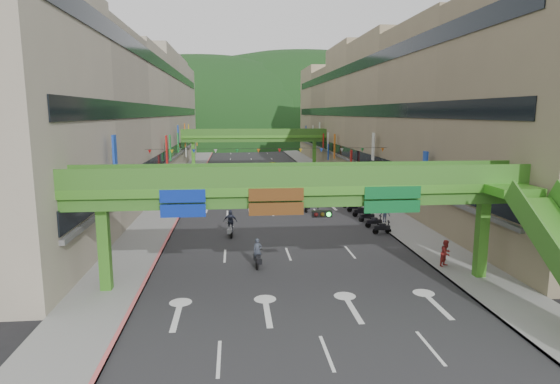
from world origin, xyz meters
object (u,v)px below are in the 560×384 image
(car_silver, at_px, (218,192))
(car_yellow, at_px, (273,166))
(pedestrian_red, at_px, (446,255))
(scooter_rider_near, at_px, (258,254))
(overpass_near, at_px, (319,199))
(scooter_rider_mid, at_px, (306,201))

(car_silver, xyz_separation_m, car_yellow, (8.85, 27.52, -0.02))
(car_silver, xyz_separation_m, pedestrian_red, (15.47, -27.00, 0.17))
(car_yellow, bearing_deg, scooter_rider_near, -99.99)
(car_yellow, bearing_deg, car_silver, -111.91)
(scooter_rider_near, xyz_separation_m, car_yellow, (5.50, 53.11, -0.20))
(car_silver, relative_size, pedestrian_red, 2.44)
(overpass_near, distance_m, scooter_rider_near, 6.74)
(scooter_rider_mid, bearing_deg, scooter_rider_near, -109.03)
(overpass_near, xyz_separation_m, car_yellow, (2.25, 57.14, -4.53))
(scooter_rider_mid, xyz_separation_m, pedestrian_red, (6.28, -18.34, -0.24))
(scooter_rider_near, relative_size, pedestrian_red, 1.11)
(scooter_rider_near, distance_m, car_silver, 25.81)
(car_yellow, distance_m, pedestrian_red, 54.92)
(overpass_near, bearing_deg, scooter_rider_near, 128.90)
(car_silver, height_order, car_yellow, car_silver)
(overpass_near, xyz_separation_m, car_silver, (-6.60, 29.62, -4.51))
(scooter_rider_near, bearing_deg, overpass_near, -51.10)
(scooter_rider_mid, distance_m, car_silver, 12.64)
(overpass_near, distance_m, car_silver, 30.68)
(pedestrian_red, bearing_deg, car_yellow, 62.93)
(scooter_rider_near, relative_size, scooter_rider_mid, 0.90)
(overpass_near, height_order, car_silver, overpass_near)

